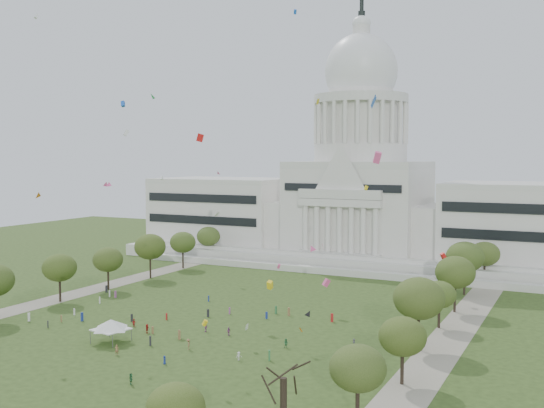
% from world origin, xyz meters
% --- Properties ---
extents(ground, '(400.00, 400.00, 0.00)m').
position_xyz_m(ground, '(0.00, 0.00, 0.00)').
color(ground, '#2F4319').
rests_on(ground, ground).
extents(capitol, '(160.00, 64.50, 91.30)m').
position_xyz_m(capitol, '(0.00, 113.59, 22.30)').
color(capitol, silver).
rests_on(capitol, ground).
extents(path_left, '(8.00, 160.00, 0.04)m').
position_xyz_m(path_left, '(-48.00, 30.00, 0.02)').
color(path_left, gray).
rests_on(path_left, ground).
extents(path_right, '(8.00, 160.00, 0.04)m').
position_xyz_m(path_right, '(48.00, 30.00, 0.02)').
color(path_right, gray).
rests_on(path_right, ground).
extents(row_tree_r_0, '(7.67, 7.67, 10.91)m').
position_xyz_m(row_tree_r_0, '(44.94, -19.59, 7.75)').
color(row_tree_r_0, black).
rests_on(row_tree_r_0, ground).
extents(row_tree_r_1, '(7.58, 7.58, 10.78)m').
position_xyz_m(row_tree_r_1, '(46.22, -1.75, 7.66)').
color(row_tree_r_1, black).
rests_on(row_tree_r_1, ground).
extents(row_tree_l_2, '(8.42, 8.42, 11.97)m').
position_xyz_m(row_tree_l_2, '(-45.04, 17.30, 8.51)').
color(row_tree_l_2, black).
rests_on(row_tree_l_2, ground).
extents(row_tree_r_2, '(9.55, 9.55, 13.58)m').
position_xyz_m(row_tree_r_2, '(44.17, 17.44, 9.66)').
color(row_tree_r_2, black).
rests_on(row_tree_r_2, ground).
extents(row_tree_l_3, '(8.12, 8.12, 11.55)m').
position_xyz_m(row_tree_l_3, '(-44.09, 33.92, 8.21)').
color(row_tree_l_3, black).
rests_on(row_tree_l_3, ground).
extents(row_tree_r_3, '(7.01, 7.01, 9.98)m').
position_xyz_m(row_tree_r_3, '(44.40, 34.48, 7.08)').
color(row_tree_r_3, black).
rests_on(row_tree_r_3, ground).
extents(row_tree_l_4, '(9.29, 9.29, 13.21)m').
position_xyz_m(row_tree_l_4, '(-44.08, 52.42, 9.39)').
color(row_tree_l_4, black).
rests_on(row_tree_l_4, ground).
extents(row_tree_r_4, '(9.19, 9.19, 13.06)m').
position_xyz_m(row_tree_r_4, '(44.76, 50.04, 9.29)').
color(row_tree_r_4, black).
rests_on(row_tree_r_4, ground).
extents(row_tree_l_5, '(8.33, 8.33, 11.85)m').
position_xyz_m(row_tree_l_5, '(-45.22, 71.01, 8.42)').
color(row_tree_l_5, black).
rests_on(row_tree_l_5, ground).
extents(row_tree_r_5, '(9.82, 9.82, 13.96)m').
position_xyz_m(row_tree_r_5, '(43.49, 70.19, 9.93)').
color(row_tree_r_5, black).
rests_on(row_tree_r_5, ground).
extents(row_tree_l_6, '(8.19, 8.19, 11.64)m').
position_xyz_m(row_tree_l_6, '(-46.87, 89.14, 8.27)').
color(row_tree_l_6, black).
rests_on(row_tree_l_6, ground).
extents(row_tree_r_6, '(8.42, 8.42, 11.97)m').
position_xyz_m(row_tree_r_6, '(45.96, 88.13, 8.51)').
color(row_tree_r_6, black).
rests_on(row_tree_r_6, ground).
extents(near_tree_1, '(6.93, 6.93, 9.86)m').
position_xyz_m(near_tree_1, '(30.00, -40.00, 7.00)').
color(near_tree_1, black).
rests_on(near_tree_1, ground).
extents(big_bare_tree, '(6.00, 5.00, 12.80)m').
position_xyz_m(big_bare_tree, '(38.00, -28.00, 8.67)').
color(big_bare_tree, black).
rests_on(big_bare_tree, ground).
extents(event_tent, '(9.60, 9.60, 4.60)m').
position_xyz_m(event_tent, '(-10.25, -4.36, 3.56)').
color(event_tent, '#4C4C4C').
rests_on(event_tent, ground).
extents(person_0, '(0.79, 0.91, 1.58)m').
position_xyz_m(person_0, '(32.90, 13.72, 0.79)').
color(person_0, '#4C4C51').
rests_on(person_0, ground).
extents(person_2, '(0.97, 0.72, 1.81)m').
position_xyz_m(person_2, '(21.73, 7.34, 0.91)').
color(person_2, '#33723F').
rests_on(person_2, ground).
extents(person_3, '(1.15, 1.44, 1.98)m').
position_xyz_m(person_3, '(5.77, -1.55, 0.99)').
color(person_3, olive).
rests_on(person_3, ground).
extents(person_4, '(0.83, 1.21, 1.88)m').
position_xyz_m(person_4, '(2.19, 10.11, 0.94)').
color(person_4, '#994C8C').
rests_on(person_4, ground).
extents(person_5, '(1.43, 1.81, 1.84)m').
position_xyz_m(person_5, '(-8.06, 4.01, 0.92)').
color(person_5, '#B21E1E').
rests_on(person_5, ground).
extents(person_6, '(0.66, 0.83, 1.48)m').
position_xyz_m(person_6, '(6.83, -10.46, 0.74)').
color(person_6, navy).
rests_on(person_6, ground).
extents(person_7, '(0.86, 0.78, 1.91)m').
position_xyz_m(person_7, '(-3.97, -10.14, 0.96)').
color(person_7, olive).
rests_on(person_7, ground).
extents(person_8, '(0.86, 0.58, 1.67)m').
position_xyz_m(person_8, '(-13.67, 6.83, 0.84)').
color(person_8, '#B21E1E').
rests_on(person_8, ground).
extents(person_9, '(1.00, 1.09, 1.52)m').
position_xyz_m(person_9, '(17.33, -2.93, 0.76)').
color(person_9, silver).
rests_on(person_9, ground).
extents(person_10, '(0.69, 1.08, 1.74)m').
position_xyz_m(person_10, '(7.81, 9.82, 0.87)').
color(person_10, '#994C8C').
rests_on(person_10, ground).
extents(person_11, '(1.60, 1.70, 1.80)m').
position_xyz_m(person_11, '(8.05, -20.98, 0.90)').
color(person_11, '#33723F').
rests_on(person_11, ground).
extents(distant_crowd, '(65.03, 37.16, 1.91)m').
position_xyz_m(distant_crowd, '(-11.68, 15.64, 0.87)').
color(distant_crowd, silver).
rests_on(distant_crowd, ground).
extents(kite_swarm, '(89.67, 100.89, 60.69)m').
position_xyz_m(kite_swarm, '(6.72, 9.99, 26.27)').
color(kite_swarm, yellow).
rests_on(kite_swarm, ground).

